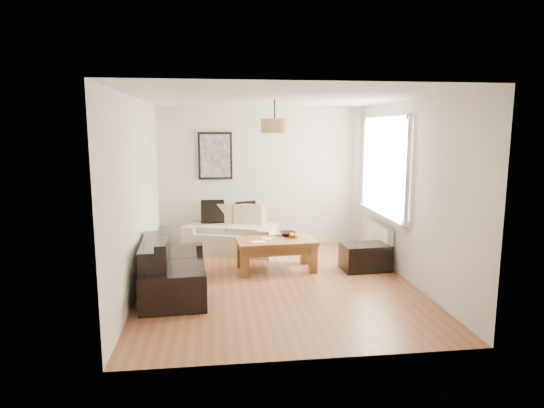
{
  "coord_description": "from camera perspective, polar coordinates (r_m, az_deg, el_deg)",
  "views": [
    {
      "loc": [
        -0.85,
        -6.27,
        2.18
      ],
      "look_at": [
        0.0,
        0.6,
        1.05
      ],
      "focal_mm": 30.24,
      "sensor_mm": 36.0,
      "label": 1
    }
  ],
  "objects": [
    {
      "name": "orange_b",
      "position": [
        7.23,
        3.0,
        -3.91
      ],
      "size": [
        0.08,
        0.08,
        0.06
      ],
      "primitive_type": "sphere",
      "rotation": [
        0.0,
        0.0,
        0.27
      ],
      "color": "#F05614",
      "rests_on": "fruit_bowl"
    },
    {
      "name": "wall_right",
      "position": [
        6.9,
        16.5,
        1.56
      ],
      "size": [
        0.04,
        4.5,
        2.6
      ],
      "primitive_type": null,
      "color": "silver",
      "rests_on": "floor"
    },
    {
      "name": "window_bay",
      "position": [
        7.59,
        13.93,
        4.62
      ],
      "size": [
        0.14,
        1.9,
        1.6
      ],
      "primitive_type": null,
      "color": "white",
      "rests_on": "wall_right"
    },
    {
      "name": "ceiling",
      "position": [
        6.34,
        0.68,
        13.07
      ],
      "size": [
        3.8,
        4.5,
        0.0
      ],
      "primitive_type": null,
      "color": "white",
      "rests_on": "floor"
    },
    {
      "name": "coffee_table",
      "position": [
        7.18,
        0.51,
        -6.34
      ],
      "size": [
        1.25,
        0.74,
        0.49
      ],
      "primitive_type": null,
      "rotation": [
        0.0,
        0.0,
        0.07
      ],
      "color": "brown",
      "rests_on": "floor"
    },
    {
      "name": "floor",
      "position": [
        6.69,
        0.64,
        -9.75
      ],
      "size": [
        4.5,
        4.5,
        0.0
      ],
      "primitive_type": "plane",
      "color": "brown",
      "rests_on": "ground"
    },
    {
      "name": "cushion_right",
      "position": [
        8.39,
        -3.23,
        -0.96
      ],
      "size": [
        0.39,
        0.26,
        0.38
      ],
      "primitive_type": "cube",
      "rotation": [
        0.0,
        0.0,
        0.42
      ],
      "color": "black",
      "rests_on": "loveseat_cream"
    },
    {
      "name": "loveseat_cream",
      "position": [
        8.25,
        -5.09,
        -3.29
      ],
      "size": [
        1.77,
        1.32,
        0.78
      ],
      "primitive_type": null,
      "rotation": [
        0.0,
        0.0,
        -0.33
      ],
      "color": "beige",
      "rests_on": "floor"
    },
    {
      "name": "papers",
      "position": [
        6.96,
        -1.69,
        -4.73
      ],
      "size": [
        0.21,
        0.15,
        0.01
      ],
      "primitive_type": "cube",
      "rotation": [
        0.0,
        0.0,
        0.0
      ],
      "color": "silver",
      "rests_on": "coffee_table"
    },
    {
      "name": "radiator",
      "position": [
        7.77,
        13.3,
        -4.38
      ],
      "size": [
        0.1,
        0.9,
        0.52
      ],
      "primitive_type": "cube",
      "color": "white",
      "rests_on": "wall_right"
    },
    {
      "name": "wall_front",
      "position": [
        4.2,
        4.77,
        -2.86
      ],
      "size": [
        3.8,
        0.04,
        2.6
      ],
      "primitive_type": null,
      "color": "silver",
      "rests_on": "floor"
    },
    {
      "name": "cushion_left",
      "position": [
        8.37,
        -7.4,
        -0.92
      ],
      "size": [
        0.42,
        0.13,
        0.42
      ],
      "primitive_type": "cube",
      "rotation": [
        0.0,
        0.0,
        -0.01
      ],
      "color": "black",
      "rests_on": "loveseat_cream"
    },
    {
      "name": "poster",
      "position": [
        8.5,
        -7.08,
        5.97
      ],
      "size": [
        0.62,
        0.04,
        0.87
      ],
      "primitive_type": null,
      "color": "black",
      "rests_on": "wall_back"
    },
    {
      "name": "sofa_leather",
      "position": [
        6.35,
        -12.11,
        -7.6
      ],
      "size": [
        0.91,
        1.71,
        0.72
      ],
      "primitive_type": null,
      "rotation": [
        0.0,
        0.0,
        1.63
      ],
      "color": "black",
      "rests_on": "floor"
    },
    {
      "name": "orange_a",
      "position": [
        7.2,
        3.03,
        -3.96
      ],
      "size": [
        0.1,
        0.1,
        0.08
      ],
      "primitive_type": "sphere",
      "rotation": [
        0.0,
        0.0,
        -0.18
      ],
      "color": "#DC5512",
      "rests_on": "fruit_bowl"
    },
    {
      "name": "ottoman",
      "position": [
        7.36,
        11.52,
        -6.48
      ],
      "size": [
        0.75,
        0.51,
        0.41
      ],
      "primitive_type": "cube",
      "rotation": [
        0.0,
        0.0,
        0.07
      ],
      "color": "black",
      "rests_on": "floor"
    },
    {
      "name": "pendant_shade",
      "position": [
        6.62,
        0.32,
        9.71
      ],
      "size": [
        0.4,
        0.4,
        0.2
      ],
      "primitive_type": "cylinder",
      "color": "tan",
      "rests_on": "ceiling"
    },
    {
      "name": "wall_left",
      "position": [
        6.42,
        -16.41,
        1.01
      ],
      "size": [
        0.04,
        4.5,
        2.6
      ],
      "primitive_type": null,
      "color": "silver",
      "rests_on": "floor"
    },
    {
      "name": "wall_back",
      "position": [
        8.6,
        -1.35,
        3.4
      ],
      "size": [
        3.8,
        0.04,
        2.6
      ],
      "primitive_type": null,
      "color": "silver",
      "rests_on": "floor"
    },
    {
      "name": "orange_c",
      "position": [
        7.23,
        2.45,
        -3.89
      ],
      "size": [
        0.09,
        0.09,
        0.08
      ],
      "primitive_type": "sphere",
      "rotation": [
        0.0,
        0.0,
        0.14
      ],
      "color": "orange",
      "rests_on": "fruit_bowl"
    },
    {
      "name": "fruit_bowl",
      "position": [
        7.36,
        1.94,
        -3.72
      ],
      "size": [
        0.27,
        0.27,
        0.06
      ],
      "primitive_type": "imported",
      "rotation": [
        0.0,
        0.0,
        -0.04
      ],
      "color": "black",
      "rests_on": "coffee_table"
    }
  ]
}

